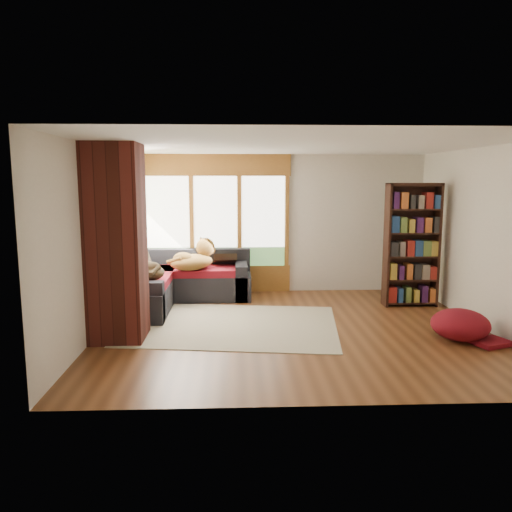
# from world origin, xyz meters

# --- Properties ---
(floor) EXTENTS (5.50, 5.50, 0.00)m
(floor) POSITION_xyz_m (0.00, 0.00, 0.00)
(floor) COLOR #522E16
(floor) RESTS_ON ground
(ceiling) EXTENTS (5.50, 5.50, 0.00)m
(ceiling) POSITION_xyz_m (0.00, 0.00, 2.60)
(ceiling) COLOR white
(wall_back) EXTENTS (5.50, 0.04, 2.60)m
(wall_back) POSITION_xyz_m (0.00, 2.50, 1.30)
(wall_back) COLOR silver
(wall_back) RESTS_ON ground
(wall_front) EXTENTS (5.50, 0.04, 2.60)m
(wall_front) POSITION_xyz_m (0.00, -2.50, 1.30)
(wall_front) COLOR silver
(wall_front) RESTS_ON ground
(wall_left) EXTENTS (0.04, 5.00, 2.60)m
(wall_left) POSITION_xyz_m (-2.75, 0.00, 1.30)
(wall_left) COLOR silver
(wall_left) RESTS_ON ground
(wall_right) EXTENTS (0.04, 5.00, 2.60)m
(wall_right) POSITION_xyz_m (2.75, 0.00, 1.30)
(wall_right) COLOR silver
(wall_right) RESTS_ON ground
(windows_back) EXTENTS (2.82, 0.10, 1.90)m
(windows_back) POSITION_xyz_m (-1.20, 2.47, 1.35)
(windows_back) COLOR #996327
(windows_back) RESTS_ON wall_back
(windows_left) EXTENTS (0.10, 2.62, 1.90)m
(windows_left) POSITION_xyz_m (-2.72, 1.20, 1.35)
(windows_left) COLOR #996327
(windows_left) RESTS_ON wall_left
(roller_blind) EXTENTS (0.03, 0.72, 0.90)m
(roller_blind) POSITION_xyz_m (-2.69, 2.03, 1.75)
(roller_blind) COLOR #649055
(roller_blind) RESTS_ON wall_left
(brick_chimney) EXTENTS (0.70, 0.70, 2.60)m
(brick_chimney) POSITION_xyz_m (-2.40, -0.35, 1.30)
(brick_chimney) COLOR #471914
(brick_chimney) RESTS_ON ground
(sectional_sofa) EXTENTS (2.20, 2.20, 0.80)m
(sectional_sofa) POSITION_xyz_m (-1.95, 1.70, 0.30)
(sectional_sofa) COLOR black
(sectional_sofa) RESTS_ON ground
(area_rug) EXTENTS (3.29, 2.68, 0.01)m
(area_rug) POSITION_xyz_m (-0.87, 0.21, 0.01)
(area_rug) COLOR silver
(area_rug) RESTS_ON ground
(bookshelf) EXTENTS (0.89, 0.30, 2.08)m
(bookshelf) POSITION_xyz_m (2.14, 1.27, 1.04)
(bookshelf) COLOR black
(bookshelf) RESTS_ON ground
(pouf) EXTENTS (0.88, 0.88, 0.41)m
(pouf) POSITION_xyz_m (2.18, -0.59, 0.22)
(pouf) COLOR maroon
(pouf) RESTS_ON area_rug
(dog_tan) EXTENTS (0.96, 0.92, 0.47)m
(dog_tan) POSITION_xyz_m (-1.54, 1.70, 0.78)
(dog_tan) COLOR olive
(dog_tan) RESTS_ON sectional_sofa
(dog_brindle) EXTENTS (0.84, 0.92, 0.45)m
(dog_brindle) POSITION_xyz_m (-2.26, 0.87, 0.76)
(dog_brindle) COLOR black
(dog_brindle) RESTS_ON sectional_sofa
(throw_pillows) EXTENTS (1.98, 1.68, 0.45)m
(throw_pillows) POSITION_xyz_m (-1.86, 1.75, 0.75)
(throw_pillows) COLOR black
(throw_pillows) RESTS_ON sectional_sofa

